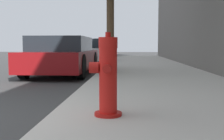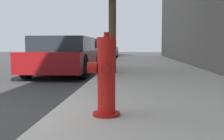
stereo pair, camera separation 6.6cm
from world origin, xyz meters
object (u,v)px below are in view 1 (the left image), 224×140
parked_car_far (101,49)px  parked_car_mid (89,51)px  fire_hydrant (108,77)px  parked_car_near (63,56)px

parked_car_far → parked_car_mid: bearing=-91.9°
fire_hydrant → parked_car_near: (-1.90, 5.98, 0.02)m
parked_car_far → parked_car_near: bearing=-90.5°
parked_car_near → fire_hydrant: bearing=-72.4°
parked_car_mid → parked_car_far: bearing=88.1°
fire_hydrant → parked_car_mid: bearing=99.0°
parked_car_near → parked_car_mid: size_ratio=1.11×
fire_hydrant → parked_car_far: bearing=95.7°
parked_car_mid → parked_car_far: size_ratio=0.93×
fire_hydrant → parked_car_mid: (-1.97, 12.43, 0.05)m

